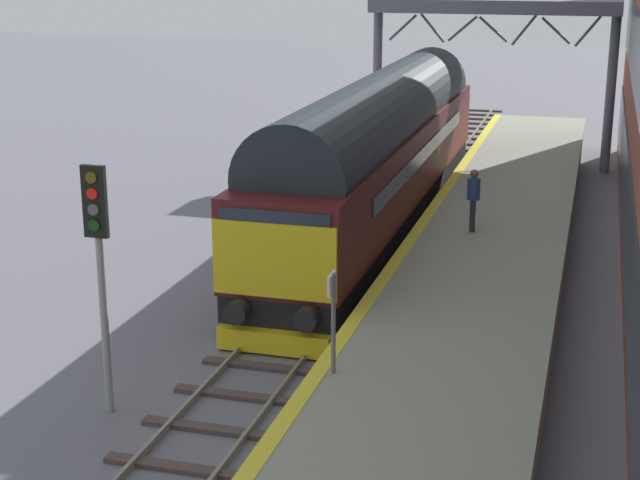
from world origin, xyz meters
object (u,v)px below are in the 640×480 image
(diesel_locomotive, at_px, (379,150))
(platform_number_sign, at_px, (333,307))
(waiting_passenger, at_px, (473,194))
(signal_post_near, at_px, (99,255))

(diesel_locomotive, bearing_deg, platform_number_sign, -80.96)
(diesel_locomotive, height_order, waiting_passenger, diesel_locomotive)
(signal_post_near, bearing_deg, waiting_passenger, 63.53)
(diesel_locomotive, relative_size, waiting_passenger, 12.14)
(waiting_passenger, bearing_deg, signal_post_near, 141.06)
(waiting_passenger, bearing_deg, diesel_locomotive, 36.35)
(signal_post_near, relative_size, waiting_passenger, 2.80)
(signal_post_near, xyz_separation_m, waiting_passenger, (5.19, 10.42, -1.00))
(platform_number_sign, bearing_deg, diesel_locomotive, 99.04)
(diesel_locomotive, relative_size, platform_number_sign, 11.03)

